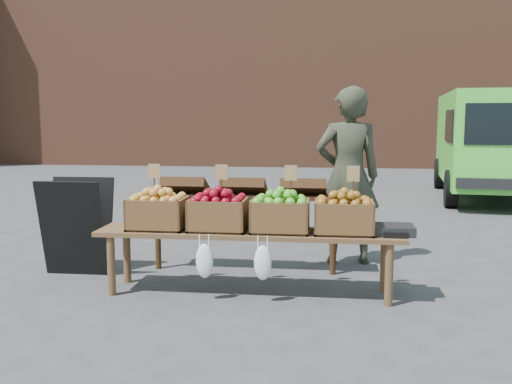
% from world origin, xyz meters
% --- Properties ---
extents(ground, '(80.00, 80.00, 0.00)m').
position_xyz_m(ground, '(0.00, 0.00, 0.00)').
color(ground, '#3F3F42').
extents(brick_building, '(24.00, 4.00, 10.00)m').
position_xyz_m(brick_building, '(0.00, 15.00, 5.00)').
color(brick_building, brown).
rests_on(brick_building, ground).
extents(delivery_van, '(2.60, 4.73, 2.02)m').
position_xyz_m(delivery_van, '(4.42, 6.64, 1.01)').
color(delivery_van, '#50D73C').
rests_on(delivery_van, ground).
extents(vendor, '(0.75, 0.55, 1.89)m').
position_xyz_m(vendor, '(1.43, 1.28, 0.94)').
color(vendor, '#323526').
rests_on(vendor, ground).
extents(chalkboard_sign, '(0.65, 0.36, 0.98)m').
position_xyz_m(chalkboard_sign, '(-1.27, 0.50, 0.49)').
color(chalkboard_sign, black).
rests_on(chalkboard_sign, ground).
extents(back_table, '(2.10, 0.44, 1.04)m').
position_xyz_m(back_table, '(0.37, 0.79, 0.52)').
color(back_table, '#382111').
rests_on(back_table, ground).
extents(display_bench, '(2.70, 0.56, 0.57)m').
position_xyz_m(display_bench, '(0.53, 0.07, 0.28)').
color(display_bench, brown).
rests_on(display_bench, ground).
extents(crate_golden_apples, '(0.50, 0.40, 0.28)m').
position_xyz_m(crate_golden_apples, '(-0.30, 0.07, 0.71)').
color(crate_golden_apples, '#AD9C36').
rests_on(crate_golden_apples, display_bench).
extents(crate_russet_pears, '(0.50, 0.40, 0.28)m').
position_xyz_m(crate_russet_pears, '(0.25, 0.07, 0.71)').
color(crate_russet_pears, maroon).
rests_on(crate_russet_pears, display_bench).
extents(crate_red_apples, '(0.50, 0.40, 0.28)m').
position_xyz_m(crate_red_apples, '(0.80, 0.07, 0.71)').
color(crate_red_apples, '#2B8B0E').
rests_on(crate_red_apples, display_bench).
extents(crate_green_apples, '(0.50, 0.40, 0.28)m').
position_xyz_m(crate_green_apples, '(1.35, 0.07, 0.71)').
color(crate_green_apples, '#915D1F').
rests_on(crate_green_apples, display_bench).
extents(weighing_scale, '(0.34, 0.30, 0.08)m').
position_xyz_m(weighing_scale, '(1.78, 0.07, 0.61)').
color(weighing_scale, black).
rests_on(weighing_scale, display_bench).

